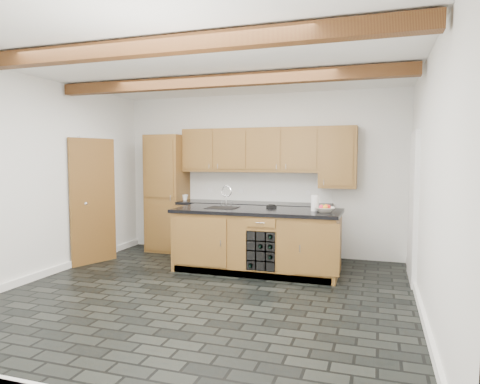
# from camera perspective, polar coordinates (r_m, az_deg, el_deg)

# --- Properties ---
(ground) EXTENTS (5.00, 5.00, 0.00)m
(ground) POSITION_cam_1_polar(r_m,az_deg,el_deg) (5.45, -4.69, -13.47)
(ground) COLOR black
(ground) RESTS_ON ground
(room_shell) EXTENTS (5.01, 5.00, 5.00)m
(room_shell) POSITION_cam_1_polar(r_m,az_deg,el_deg) (5.71, -3.53, 2.95)
(room_shell) COLOR white
(room_shell) RESTS_ON ground
(back_cabinetry) EXTENTS (3.65, 0.62, 2.20)m
(back_cabinetry) POSITION_cam_1_polar(r_m,az_deg,el_deg) (7.44, -0.77, -0.92)
(back_cabinetry) COLOR olive
(back_cabinetry) RESTS_ON ground
(island) EXTENTS (2.48, 0.96, 0.93)m
(island) POSITION_cam_1_polar(r_m,az_deg,el_deg) (6.41, 2.29, -6.44)
(island) COLOR olive
(island) RESTS_ON ground
(faucet) EXTENTS (0.45, 0.40, 0.34)m
(faucet) POSITION_cam_1_polar(r_m,az_deg,el_deg) (6.55, -2.27, -1.79)
(faucet) COLOR black
(faucet) RESTS_ON island
(kitchen_scale) EXTENTS (0.18, 0.13, 0.05)m
(kitchen_scale) POSITION_cam_1_polar(r_m,az_deg,el_deg) (6.52, 4.21, -1.92)
(kitchen_scale) COLOR black
(kitchen_scale) RESTS_ON island
(fruit_bowl) EXTENTS (0.31, 0.31, 0.07)m
(fruit_bowl) POSITION_cam_1_polar(r_m,az_deg,el_deg) (6.09, 11.22, -2.33)
(fruit_bowl) COLOR beige
(fruit_bowl) RESTS_ON island
(fruit_cluster) EXTENTS (0.16, 0.17, 0.07)m
(fruit_cluster) POSITION_cam_1_polar(r_m,az_deg,el_deg) (6.09, 11.22, -1.98)
(fruit_cluster) COLOR red
(fruit_cluster) RESTS_ON fruit_bowl
(paper_towel) EXTENTS (0.11, 0.11, 0.22)m
(paper_towel) POSITION_cam_1_polar(r_m,az_deg,el_deg) (6.21, 9.96, -1.47)
(paper_towel) COLOR white
(paper_towel) RESTS_ON island
(mug) EXTENTS (0.11, 0.11, 0.10)m
(mug) POSITION_cam_1_polar(r_m,az_deg,el_deg) (7.75, -7.37, -0.73)
(mug) COLOR white
(mug) RESTS_ON back_cabinetry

